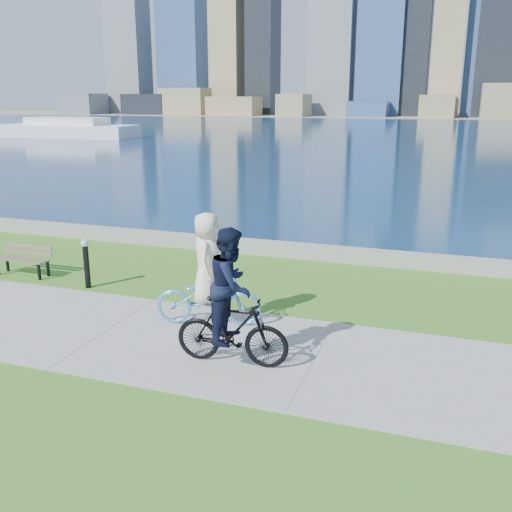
{
  "coord_description": "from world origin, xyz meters",
  "views": [
    {
      "loc": [
        5.94,
        -8.56,
        4.26
      ],
      "look_at": [
        2.23,
        2.16,
        1.1
      ],
      "focal_mm": 40.0,
      "sensor_mm": 36.0,
      "label": 1
    }
  ],
  "objects_px": {
    "cyclist_woman": "(208,284)",
    "park_bench": "(24,257)",
    "bollard_lamp": "(86,260)",
    "cyclist_man": "(232,309)"
  },
  "relations": [
    {
      "from": "cyclist_woman",
      "to": "cyclist_man",
      "type": "distance_m",
      "value": 1.79
    },
    {
      "from": "cyclist_woman",
      "to": "bollard_lamp",
      "type": "bearing_deg",
      "value": 58.12
    },
    {
      "from": "cyclist_man",
      "to": "cyclist_woman",
      "type": "bearing_deg",
      "value": 32.37
    },
    {
      "from": "park_bench",
      "to": "bollard_lamp",
      "type": "height_order",
      "value": "bollard_lamp"
    },
    {
      "from": "park_bench",
      "to": "bollard_lamp",
      "type": "relative_size",
      "value": 1.23
    },
    {
      "from": "bollard_lamp",
      "to": "park_bench",
      "type": "bearing_deg",
      "value": 170.43
    },
    {
      "from": "park_bench",
      "to": "cyclist_man",
      "type": "distance_m",
      "value": 7.32
    },
    {
      "from": "cyclist_woman",
      "to": "park_bench",
      "type": "bearing_deg",
      "value": 61.14
    },
    {
      "from": "bollard_lamp",
      "to": "cyclist_woman",
      "type": "distance_m",
      "value": 3.74
    },
    {
      "from": "bollard_lamp",
      "to": "cyclist_man",
      "type": "height_order",
      "value": "cyclist_man"
    }
  ]
}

